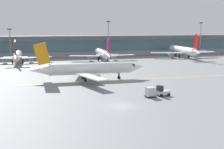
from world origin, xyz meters
name	(u,v)px	position (x,y,z in m)	size (l,w,h in m)	color
ground_plane	(122,106)	(0.00, 0.00, 0.00)	(400.00, 400.00, 0.00)	gray
taxiway_centreline_stripe	(93,81)	(-0.18, 24.36, 0.00)	(110.00, 0.36, 0.01)	yellow
terminal_concourse	(63,46)	(0.00, 93.05, 4.92)	(192.31, 11.00, 9.60)	#8C939E
gate_airplane_1	(18,56)	(-19.76, 70.89, 2.74)	(25.70, 27.57, 9.15)	white
gate_airplane_2	(102,54)	(13.24, 70.07, 2.90)	(27.10, 29.17, 9.66)	silver
gate_airplane_3	(183,50)	(50.74, 72.30, 3.24)	(30.22, 32.62, 10.80)	white
taxiing_regional_jet	(90,69)	(-0.56, 26.36, 2.94)	(29.50, 27.53, 9.80)	white
baggage_tug	(162,91)	(9.80, 5.20, 0.89)	(2.76, 1.90, 2.10)	silver
cargo_dolly_lead	(150,92)	(7.19, 4.86, 1.05)	(2.29, 1.86, 1.94)	#595B60
apron_light_mast_1	(10,42)	(-23.11, 86.06, 7.15)	(1.80, 0.36, 12.94)	gray
apron_light_mast_2	(108,37)	(20.13, 86.88, 8.86)	(1.80, 0.36, 16.32)	gray
apron_light_mast_3	(201,37)	(66.54, 83.96, 8.64)	(1.80, 0.36, 15.88)	gray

